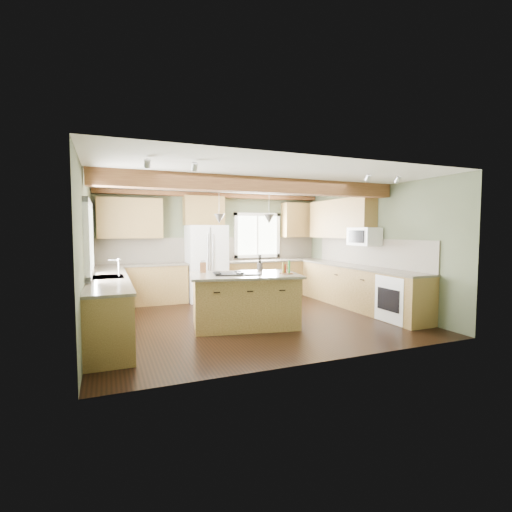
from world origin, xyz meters
name	(u,v)px	position (x,y,z in m)	size (l,w,h in m)	color
floor	(250,319)	(0.00, 0.00, 0.00)	(5.60, 5.60, 0.00)	black
ceiling	(250,181)	(0.00, 0.00, 2.60)	(5.60, 5.60, 0.00)	silver
wall_back	(214,246)	(0.00, 2.50, 1.30)	(5.60, 5.60, 0.00)	#4D543C
wall_left	(87,254)	(-2.80, 0.00, 1.30)	(5.00, 5.00, 0.00)	#4D543C
wall_right	(371,248)	(2.80, 0.00, 1.30)	(5.00, 5.00, 0.00)	#4D543C
ceiling_beam	(259,185)	(0.00, -0.43, 2.47)	(5.55, 0.26, 0.26)	#4C2715
soffit_trim	(215,195)	(0.00, 2.40, 2.54)	(5.55, 0.20, 0.10)	#4C2715
backsplash_back	(214,249)	(0.00, 2.48, 1.21)	(5.58, 0.03, 0.58)	brown
backsplash_right	(369,252)	(2.78, 0.05, 1.21)	(0.03, 3.70, 0.58)	brown
base_cab_back_left	(141,285)	(-1.79, 2.20, 0.44)	(2.02, 0.60, 0.88)	brown
counter_back_left	(141,265)	(-1.79, 2.20, 0.90)	(2.06, 0.64, 0.04)	#463D33
base_cab_back_right	(273,278)	(1.49, 2.20, 0.44)	(2.62, 0.60, 0.88)	brown
counter_back_right	(273,261)	(1.49, 2.20, 0.90)	(2.66, 0.64, 0.04)	#463D33
base_cab_left	(108,305)	(-2.50, 0.05, 0.44)	(0.60, 3.70, 0.88)	brown
counter_left	(107,278)	(-2.50, 0.05, 0.90)	(0.64, 3.74, 0.04)	#463D33
base_cab_right	(357,288)	(2.50, 0.05, 0.44)	(0.60, 3.70, 0.88)	brown
counter_right	(358,267)	(2.50, 0.05, 0.90)	(0.64, 3.74, 0.04)	#463D33
upper_cab_back_left	(130,218)	(-1.99, 2.33, 1.95)	(1.40, 0.35, 0.90)	brown
upper_cab_over_fridge	(204,211)	(-0.30, 2.33, 2.15)	(0.96, 0.35, 0.70)	brown
upper_cab_right	(340,219)	(2.62, 0.90, 1.95)	(0.35, 2.20, 0.90)	brown
upper_cab_back_corner	(299,220)	(2.30, 2.33, 1.95)	(0.90, 0.35, 0.90)	brown
window_left	(88,239)	(-2.78, 0.05, 1.55)	(0.04, 1.60, 1.05)	white
window_back	(257,235)	(1.15, 2.48, 1.55)	(1.10, 0.04, 1.00)	white
sink	(107,278)	(-2.50, 0.05, 0.91)	(0.50, 0.65, 0.03)	#262628
faucet	(119,268)	(-2.32, 0.05, 1.05)	(0.02, 0.02, 0.28)	#B2B2B7
dishwasher	(110,325)	(-2.49, -1.25, 0.43)	(0.60, 0.60, 0.84)	white
oven	(401,299)	(2.49, -1.25, 0.43)	(0.60, 0.72, 0.84)	white
microwave	(364,236)	(2.58, -0.05, 1.55)	(0.40, 0.70, 0.38)	white
pendant_left	(219,219)	(-0.70, -0.35, 1.88)	(0.18, 0.18, 0.16)	#B2B2B7
pendant_right	(269,219)	(0.16, -0.51, 1.88)	(0.18, 0.18, 0.16)	#B2B2B7
refrigerator	(206,263)	(-0.30, 2.12, 0.90)	(0.90, 0.74, 1.80)	white
island	(245,301)	(-0.27, -0.43, 0.44)	(1.75, 1.07, 0.88)	brown
island_top	(245,275)	(-0.27, -0.43, 0.90)	(1.87, 1.19, 0.04)	#463D33
cooktop	(236,273)	(-0.42, -0.41, 0.93)	(0.76, 0.51, 0.02)	black
knife_block	(203,268)	(-0.90, 0.04, 1.01)	(0.11, 0.08, 0.18)	brown
utensil_crock	(260,267)	(0.17, -0.07, 0.99)	(0.11, 0.11, 0.14)	#3C3530
bottle_tray	(287,267)	(0.43, -0.68, 1.03)	(0.24, 0.24, 0.22)	brown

